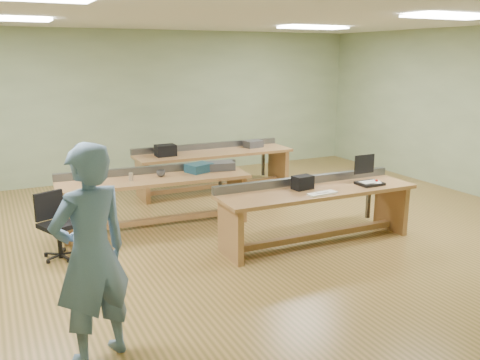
{
  "coord_description": "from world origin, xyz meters",
  "views": [
    {
      "loc": [
        -2.84,
        -6.3,
        2.5
      ],
      "look_at": [
        0.0,
        -0.6,
        0.93
      ],
      "focal_mm": 38.0,
      "sensor_mm": 36.0,
      "label": 1
    }
  ],
  "objects_px": {
    "workbench_front": "(316,203)",
    "workbench_mid": "(155,190)",
    "task_chair": "(57,234)",
    "drinks_can": "(131,177)",
    "laptop_base": "(370,183)",
    "workbench_back": "(214,161)",
    "mug": "(161,173)",
    "parts_bin_grey": "(220,166)",
    "parts_bin_teal": "(199,168)",
    "person": "(91,255)",
    "camera_bag": "(303,182)"
  },
  "relations": [
    {
      "from": "workbench_front",
      "to": "workbench_mid",
      "type": "distance_m",
      "value": 2.38
    },
    {
      "from": "task_chair",
      "to": "drinks_can",
      "type": "height_order",
      "value": "drinks_can"
    },
    {
      "from": "workbench_mid",
      "to": "laptop_base",
      "type": "relative_size",
      "value": 8.36
    },
    {
      "from": "workbench_back",
      "to": "mug",
      "type": "xyz_separation_m",
      "value": [
        -1.5,
        -1.5,
        0.24
      ]
    },
    {
      "from": "workbench_mid",
      "to": "parts_bin_grey",
      "type": "relative_size",
      "value": 6.39
    },
    {
      "from": "workbench_back",
      "to": "task_chair",
      "type": "height_order",
      "value": "workbench_back"
    },
    {
      "from": "workbench_mid",
      "to": "mug",
      "type": "bearing_deg",
      "value": 9.08
    },
    {
      "from": "workbench_back",
      "to": "parts_bin_teal",
      "type": "xyz_separation_m",
      "value": [
        -0.88,
        -1.47,
        0.26
      ]
    },
    {
      "from": "person",
      "to": "mug",
      "type": "height_order",
      "value": "person"
    },
    {
      "from": "laptop_base",
      "to": "parts_bin_teal",
      "type": "height_order",
      "value": "parts_bin_teal"
    },
    {
      "from": "parts_bin_teal",
      "to": "workbench_mid",
      "type": "bearing_deg",
      "value": -176.69
    },
    {
      "from": "workbench_front",
      "to": "workbench_back",
      "type": "bearing_deg",
      "value": 94.26
    },
    {
      "from": "parts_bin_teal",
      "to": "drinks_can",
      "type": "height_order",
      "value": "parts_bin_teal"
    },
    {
      "from": "workbench_mid",
      "to": "parts_bin_grey",
      "type": "bearing_deg",
      "value": 6.63
    },
    {
      "from": "workbench_front",
      "to": "camera_bag",
      "type": "distance_m",
      "value": 0.34
    },
    {
      "from": "person",
      "to": "laptop_base",
      "type": "distance_m",
      "value": 4.24
    },
    {
      "from": "task_chair",
      "to": "workbench_back",
      "type": "bearing_deg",
      "value": 12.17
    },
    {
      "from": "workbench_back",
      "to": "parts_bin_grey",
      "type": "height_order",
      "value": "parts_bin_grey"
    },
    {
      "from": "laptop_base",
      "to": "drinks_can",
      "type": "height_order",
      "value": "drinks_can"
    },
    {
      "from": "task_chair",
      "to": "parts_bin_teal",
      "type": "height_order",
      "value": "parts_bin_teal"
    },
    {
      "from": "workbench_front",
      "to": "task_chair",
      "type": "relative_size",
      "value": 3.34
    },
    {
      "from": "workbench_mid",
      "to": "workbench_back",
      "type": "height_order",
      "value": "same"
    },
    {
      "from": "workbench_mid",
      "to": "drinks_can",
      "type": "xyz_separation_m",
      "value": [
        -0.35,
        -0.04,
        0.25
      ]
    },
    {
      "from": "drinks_can",
      "to": "workbench_front",
      "type": "bearing_deg",
      "value": -36.66
    },
    {
      "from": "camera_bag",
      "to": "drinks_can",
      "type": "xyz_separation_m",
      "value": [
        -1.94,
        1.5,
        -0.04
      ]
    },
    {
      "from": "workbench_back",
      "to": "person",
      "type": "height_order",
      "value": "person"
    },
    {
      "from": "task_chair",
      "to": "parts_bin_grey",
      "type": "xyz_separation_m",
      "value": [
        2.55,
        0.67,
        0.5
      ]
    },
    {
      "from": "mug",
      "to": "drinks_can",
      "type": "height_order",
      "value": "drinks_can"
    },
    {
      "from": "workbench_mid",
      "to": "workbench_front",
      "type": "bearing_deg",
      "value": -38.39
    },
    {
      "from": "laptop_base",
      "to": "mug",
      "type": "relative_size",
      "value": 2.7
    },
    {
      "from": "camera_bag",
      "to": "task_chair",
      "type": "distance_m",
      "value": 3.23
    },
    {
      "from": "person",
      "to": "camera_bag",
      "type": "bearing_deg",
      "value": -173.11
    },
    {
      "from": "workbench_mid",
      "to": "task_chair",
      "type": "distance_m",
      "value": 1.61
    },
    {
      "from": "parts_bin_teal",
      "to": "mug",
      "type": "bearing_deg",
      "value": -176.98
    },
    {
      "from": "laptop_base",
      "to": "mug",
      "type": "height_order",
      "value": "mug"
    },
    {
      "from": "parts_bin_grey",
      "to": "mug",
      "type": "relative_size",
      "value": 3.53
    },
    {
      "from": "parts_bin_grey",
      "to": "laptop_base",
      "type": "bearing_deg",
      "value": -50.73
    },
    {
      "from": "workbench_mid",
      "to": "drinks_can",
      "type": "relative_size",
      "value": 25.28
    },
    {
      "from": "person",
      "to": "parts_bin_teal",
      "type": "bearing_deg",
      "value": -145.13
    },
    {
      "from": "workbench_front",
      "to": "person",
      "type": "relative_size",
      "value": 1.5
    },
    {
      "from": "drinks_can",
      "to": "camera_bag",
      "type": "bearing_deg",
      "value": -37.69
    },
    {
      "from": "laptop_base",
      "to": "task_chair",
      "type": "relative_size",
      "value": 0.41
    },
    {
      "from": "task_chair",
      "to": "parts_bin_grey",
      "type": "distance_m",
      "value": 2.68
    },
    {
      "from": "camera_bag",
      "to": "drinks_can",
      "type": "relative_size",
      "value": 2.41
    },
    {
      "from": "laptop_base",
      "to": "mug",
      "type": "bearing_deg",
      "value": 143.86
    },
    {
      "from": "workbench_mid",
      "to": "parts_bin_grey",
      "type": "distance_m",
      "value": 1.11
    },
    {
      "from": "workbench_front",
      "to": "camera_bag",
      "type": "xyz_separation_m",
      "value": [
        -0.17,
        0.07,
        0.29
      ]
    },
    {
      "from": "workbench_mid",
      "to": "parts_bin_teal",
      "type": "relative_size",
      "value": 7.63
    },
    {
      "from": "task_chair",
      "to": "workbench_front",
      "type": "bearing_deg",
      "value": -39.53
    },
    {
      "from": "parts_bin_grey",
      "to": "task_chair",
      "type": "bearing_deg",
      "value": -165.35
    }
  ]
}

